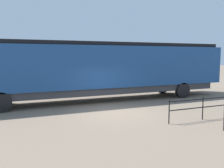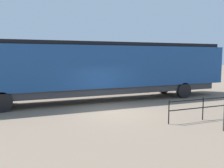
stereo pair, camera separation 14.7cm
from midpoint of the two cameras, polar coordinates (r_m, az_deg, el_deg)
ground_plane at (r=13.28m, az=0.55°, el=-6.56°), size 120.00×120.00×0.00m
locomotive at (r=16.65m, az=-1.59°, el=3.74°), size 2.83×18.65×3.89m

